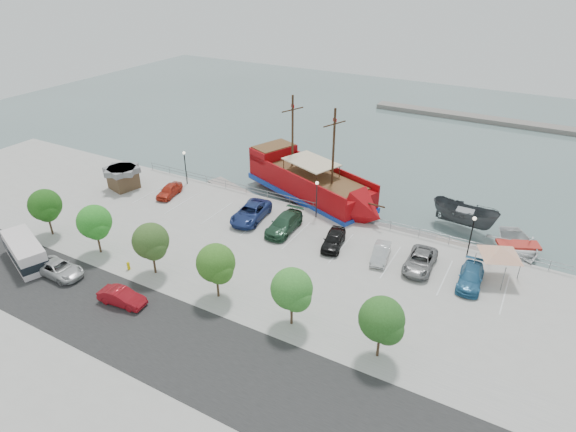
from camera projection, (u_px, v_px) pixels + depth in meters
The scene contains 34 objects.
ground at pixel (287, 253), 48.14m from camera, with size 160.00×160.00×0.00m, color #526763.
land_slab at pixel (132, 399), 31.83m from camera, with size 100.00×58.00×1.20m, color #A19E98.
street at pixel (181, 345), 35.38m from camera, with size 100.00×8.00×0.04m, color black.
sidewalk at pixel (228, 300), 39.98m from camera, with size 100.00×4.00×0.05m, color gray.
seawall_railing at pixel (321, 208), 53.39m from camera, with size 50.00×0.06×1.00m.
far_shore at pixel (486, 119), 85.88m from camera, with size 40.00×3.00×0.80m, color slate.
pirate_ship at pixel (318, 188), 56.60m from camera, with size 20.40×12.19×12.70m.
patrol_boat at pixel (464, 217), 51.76m from camera, with size 2.72×7.24×2.80m, color #404447.
speedboat at pixel (518, 248), 47.62m from camera, with size 4.97×6.96×1.44m, color silver.
dock_west at pixel (231, 189), 60.80m from camera, with size 7.38×2.11×0.42m, color gray.
dock_mid at pixel (404, 233), 51.21m from camera, with size 6.68×1.91×0.38m, color gray.
dock_east at pixel (462, 248), 48.63m from camera, with size 6.67×1.91×0.38m, color gray.
shed at pixel (123, 177), 58.58m from camera, with size 4.01×4.01×2.70m.
canopy_tent at pixel (502, 246), 41.32m from camera, with size 5.86×5.86×3.75m.
street_van at pixel (59, 269), 42.79m from camera, with size 2.24×4.87×1.35m, color #B6B6B6.
street_sedan at pixel (122, 297), 39.25m from camera, with size 1.43×4.10×1.35m, color maroon.
shuttle_bus at pixel (25, 252), 44.37m from camera, with size 7.08×4.56×2.35m.
fire_hydrant at pixel (128, 266), 43.64m from camera, with size 0.28×0.28×0.81m.
lamp_post_left at pixel (185, 162), 58.94m from camera, with size 0.36×0.36×4.28m.
lamp_post_mid at pixel (317, 193), 51.24m from camera, with size 0.36×0.36×4.28m.
lamp_post_right at pixel (472, 230), 44.40m from camera, with size 0.36×0.36×4.28m.
tree_a at pixel (46, 206), 47.70m from camera, with size 3.30×3.20×5.00m.
tree_b at pixel (95, 223), 44.70m from camera, with size 3.30×3.20×5.00m.
tree_c at pixel (151, 243), 41.71m from camera, with size 3.30×3.20×5.00m.
tree_d at pixel (217, 265), 38.72m from camera, with size 3.30×3.20×5.00m.
tree_e at pixel (293, 291), 35.73m from camera, with size 3.30×3.20×5.00m.
tree_f at pixel (383, 321), 32.73m from camera, with size 3.30×3.20×5.00m.
parked_car_a at pixel (169, 190), 56.99m from camera, with size 1.65×4.11×1.40m, color #B72C19.
parked_car_c at pixel (251, 212), 51.81m from camera, with size 2.77×6.00×1.67m, color navy.
parked_car_d at pixel (284, 224), 49.69m from camera, with size 2.30×5.66×1.64m, color #244932.
parked_car_e at pixel (334, 239), 47.03m from camera, with size 1.81×4.50×1.53m, color black.
parked_car_f at pixel (381, 253), 45.07m from camera, with size 1.40×4.02×1.32m, color silver.
parked_car_g at pixel (420, 261), 43.77m from camera, with size 2.39×5.18×1.44m, color gray.
parked_car_h at pixel (471, 277), 41.61m from camera, with size 1.97×4.85×1.41m, color #29658F.
Camera 1 is at (19.81, -35.34, 25.26)m, focal length 30.00 mm.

